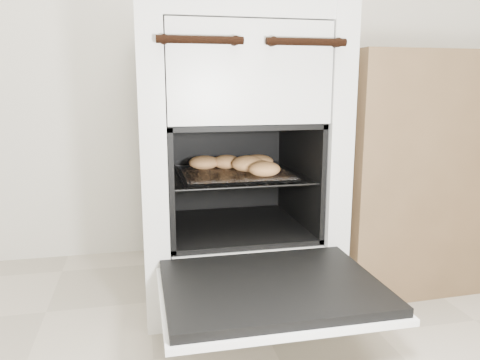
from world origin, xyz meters
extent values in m
cube|color=silver|center=(-0.03, 1.16, 0.49)|extent=(0.63, 0.68, 0.97)
cylinder|color=black|center=(-0.18, 0.80, 0.85)|extent=(0.23, 0.02, 0.02)
cylinder|color=black|center=(0.12, 0.80, 0.85)|extent=(0.23, 0.02, 0.02)
cube|color=black|center=(-0.03, 0.61, 0.22)|extent=(0.55, 0.42, 0.03)
cube|color=silver|center=(-0.03, 0.61, 0.20)|extent=(0.57, 0.44, 0.02)
cylinder|color=black|center=(-0.25, 1.08, 0.43)|extent=(0.01, 0.44, 0.01)
cylinder|color=black|center=(0.20, 1.08, 0.43)|extent=(0.01, 0.44, 0.01)
cylinder|color=black|center=(-0.03, 0.87, 0.43)|extent=(0.45, 0.01, 0.01)
cylinder|color=black|center=(-0.03, 1.29, 0.43)|extent=(0.45, 0.01, 0.01)
cylinder|color=black|center=(-0.22, 1.08, 0.43)|extent=(0.01, 0.42, 0.01)
cylinder|color=black|center=(-0.15, 1.08, 0.43)|extent=(0.01, 0.42, 0.01)
cylinder|color=black|center=(-0.09, 1.08, 0.43)|extent=(0.01, 0.42, 0.01)
cylinder|color=black|center=(-0.03, 1.08, 0.43)|extent=(0.01, 0.42, 0.01)
cylinder|color=black|center=(0.04, 1.08, 0.43)|extent=(0.01, 0.42, 0.01)
cylinder|color=black|center=(0.10, 1.08, 0.43)|extent=(0.01, 0.42, 0.01)
cylinder|color=black|center=(0.16, 1.08, 0.43)|extent=(0.01, 0.42, 0.01)
cube|color=white|center=(-0.03, 1.06, 0.43)|extent=(0.36, 0.32, 0.01)
ellipsoid|color=#E09A59|center=(-0.13, 1.14, 0.46)|extent=(0.12, 0.12, 0.05)
ellipsoid|color=#E09A59|center=(0.07, 1.13, 0.46)|extent=(0.15, 0.15, 0.05)
ellipsoid|color=#E09A59|center=(0.05, 0.97, 0.46)|extent=(0.14, 0.14, 0.05)
ellipsoid|color=#E09A59|center=(-0.05, 1.14, 0.46)|extent=(0.14, 0.14, 0.05)
ellipsoid|color=#E09A59|center=(0.02, 1.06, 0.46)|extent=(0.12, 0.12, 0.05)
ellipsoid|color=#E09A59|center=(0.04, 1.03, 0.46)|extent=(0.14, 0.14, 0.04)
cube|color=brown|center=(0.74, 1.13, 0.42)|extent=(0.86, 0.59, 0.84)
camera|label=1|loc=(-0.35, -0.47, 0.73)|focal=35.00mm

